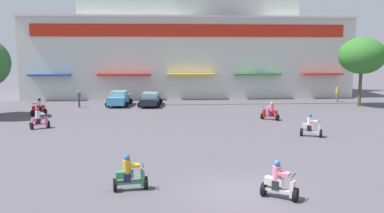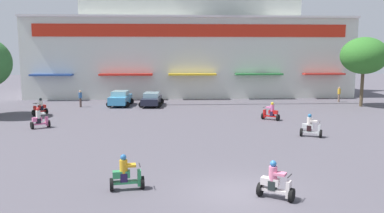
% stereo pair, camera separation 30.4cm
% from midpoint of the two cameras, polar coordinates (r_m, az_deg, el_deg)
% --- Properties ---
extents(ground_plane, '(128.00, 128.00, 0.00)m').
position_cam_midpoint_polar(ground_plane, '(28.36, 1.77, -3.17)').
color(ground_plane, '#524E57').
extents(colonial_building, '(38.47, 18.80, 19.60)m').
position_cam_midpoint_polar(colonial_building, '(51.71, -0.88, 11.56)').
color(colonial_building, silver).
rests_on(colonial_building, ground).
extents(plaza_tree_1, '(4.49, 4.62, 6.89)m').
position_cam_midpoint_polar(plaza_tree_1, '(42.47, 23.38, 6.82)').
color(plaza_tree_1, brown).
rests_on(plaza_tree_1, ground).
extents(parked_car_0, '(2.53, 4.19, 1.52)m').
position_cam_midpoint_polar(parked_car_0, '(40.28, -10.81, 1.18)').
color(parked_car_0, '#3D8FC2').
rests_on(parked_car_0, ground).
extents(parked_car_1, '(2.49, 4.46, 1.36)m').
position_cam_midpoint_polar(parked_car_1, '(39.75, -6.32, 1.08)').
color(parked_car_1, '#1D1F2F').
rests_on(parked_car_1, ground).
extents(scooter_rider_0, '(1.37, 1.17, 1.53)m').
position_cam_midpoint_polar(scooter_rider_0, '(30.23, -21.68, -1.84)').
color(scooter_rider_0, black).
rests_on(scooter_rider_0, ground).
extents(scooter_rider_1, '(1.24, 1.32, 1.49)m').
position_cam_midpoint_polar(scooter_rider_1, '(36.42, -21.69, -0.22)').
color(scooter_rider_1, black).
rests_on(scooter_rider_1, ground).
extents(scooter_rider_2, '(1.43, 0.72, 1.48)m').
position_cam_midpoint_polar(scooter_rider_2, '(16.15, -9.63, -9.90)').
color(scooter_rider_2, black).
rests_on(scooter_rider_2, ground).
extents(scooter_rider_7, '(1.45, 1.07, 1.52)m').
position_cam_midpoint_polar(scooter_rider_7, '(26.60, 16.67, -2.90)').
color(scooter_rider_7, black).
rests_on(scooter_rider_7, ground).
extents(scooter_rider_8, '(1.44, 1.19, 1.48)m').
position_cam_midpoint_polar(scooter_rider_8, '(15.41, 12.01, -10.88)').
color(scooter_rider_8, black).
rests_on(scooter_rider_8, ground).
extents(scooter_rider_9, '(1.45, 1.32, 1.47)m').
position_cam_midpoint_polar(scooter_rider_9, '(32.19, 11.11, -0.86)').
color(scooter_rider_9, black).
rests_on(scooter_rider_9, ground).
extents(pedestrian_0, '(0.42, 0.42, 1.66)m').
position_cam_midpoint_polar(pedestrian_0, '(45.43, 20.24, 1.83)').
color(pedestrian_0, '#806557').
rests_on(pedestrian_0, ground).
extents(pedestrian_1, '(0.47, 0.47, 1.67)m').
position_cam_midpoint_polar(pedestrian_1, '(40.18, -16.39, 1.25)').
color(pedestrian_1, '#4E3B37').
rests_on(pedestrian_1, ground).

